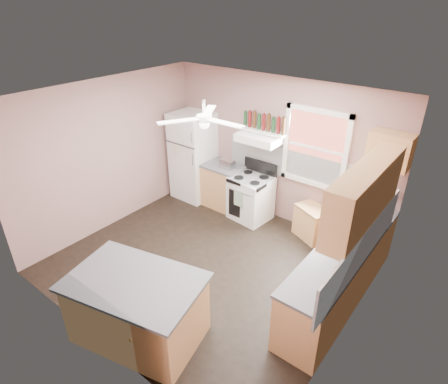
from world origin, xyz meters
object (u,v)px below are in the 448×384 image
Objects in this scene: stove at (251,198)px; cart at (312,223)px; refrigerator at (194,156)px; toaster at (227,164)px; island at (138,310)px.

cart is at bearing 11.21° from stove.
refrigerator is 3.08× the size of cart.
toaster is 0.18× the size of island.
cart is (1.24, 0.12, -0.13)m from stove.
refrigerator is 1.55m from stove.
stove is 1.25m from cart.
refrigerator reaches higher than cart.
island is (1.99, -3.26, -0.48)m from refrigerator.
toaster is 0.33× the size of stove.
island is at bearing -71.90° from toaster.
cart is (1.81, 0.13, -0.69)m from toaster.
toaster is at bearing -152.40° from cart.
stove is at bearing -0.77° from refrigerator.
stove is (1.47, -0.03, -0.48)m from refrigerator.
cart is (2.71, 0.09, -0.62)m from refrigerator.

